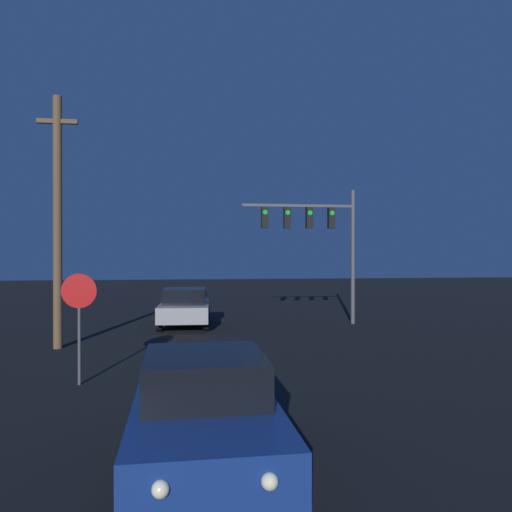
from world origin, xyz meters
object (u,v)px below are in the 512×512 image
(utility_pole, at_px, (58,219))
(car_far, at_px, (185,307))
(traffic_signal_mast, at_px, (317,230))
(stop_sign, at_px, (79,306))
(car_near, at_px, (205,412))

(utility_pole, bearing_deg, car_far, 47.17)
(traffic_signal_mast, relative_size, stop_sign, 2.24)
(utility_pole, bearing_deg, traffic_signal_mast, 23.85)
(car_far, relative_size, traffic_signal_mast, 0.72)
(car_far, xyz_separation_m, utility_pole, (-3.98, -4.29, 3.35))
(car_near, distance_m, traffic_signal_mast, 15.14)
(stop_sign, bearing_deg, car_near, -60.56)
(car_near, height_order, stop_sign, stop_sign)
(utility_pole, bearing_deg, car_near, -65.15)
(car_near, distance_m, car_far, 13.89)
(car_far, bearing_deg, utility_pole, -130.31)
(stop_sign, bearing_deg, traffic_signal_mast, 48.34)
(traffic_signal_mast, bearing_deg, car_far, 179.64)
(car_far, distance_m, stop_sign, 9.32)
(traffic_signal_mast, height_order, utility_pole, utility_pole)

